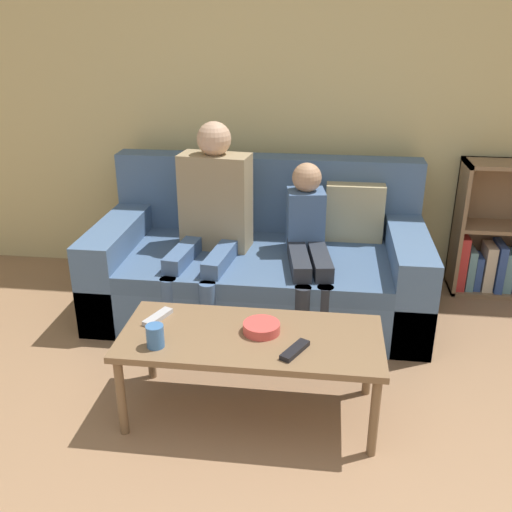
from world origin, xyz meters
The scene contains 10 objects.
wall_back centered at (0.00, 2.91, 1.30)m, with size 12.00×0.06×2.60m.
couch centered at (-0.10, 2.33, 0.28)m, with size 1.97×0.99×0.88m.
bookshelf centered at (1.44, 2.75, 0.33)m, with size 0.63×0.28×0.88m.
coffee_table centered at (-0.02, 1.26, 0.37)m, with size 1.16×0.51×0.41m.
person_adult centered at (-0.39, 2.24, 0.65)m, with size 0.44×0.71×1.16m.
person_child centered at (0.18, 2.18, 0.52)m, with size 0.31×0.69×0.93m.
cup_near centered at (-0.41, 1.12, 0.46)m, with size 0.08×0.08×0.10m.
tv_remote_0 centered at (0.18, 1.15, 0.42)m, with size 0.12×0.17×0.02m.
tv_remote_1 centered at (-0.47, 1.35, 0.42)m, with size 0.11×0.18×0.02m.
snack_bowl centered at (0.02, 1.29, 0.44)m, with size 0.17×0.17×0.05m.
Camera 1 is at (0.27, -0.89, 1.71)m, focal length 40.00 mm.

